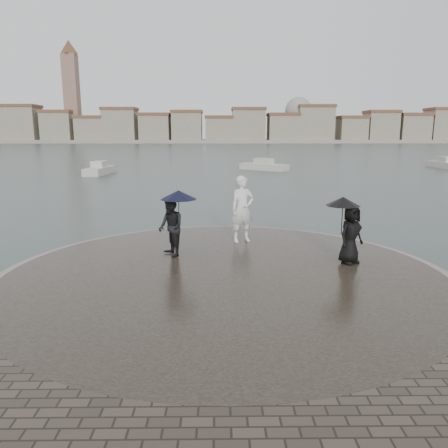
{
  "coord_description": "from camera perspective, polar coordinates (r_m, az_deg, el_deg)",
  "views": [
    {
      "loc": [
        -0.15,
        -7.91,
        4.14
      ],
      "look_at": [
        0.0,
        4.8,
        1.45
      ],
      "focal_mm": 35.0,
      "sensor_mm": 36.0,
      "label": 1
    }
  ],
  "objects": [
    {
      "name": "far_skyline",
      "position": [
        168.74,
        -2.83,
        12.44
      ],
      "size": [
        260.0,
        20.0,
        37.0
      ],
      "color": "gray",
      "rests_on": "ground"
    },
    {
      "name": "visitor_left",
      "position": [
        13.46,
        -6.72,
        0.63
      ],
      "size": [
        1.34,
        1.23,
        2.04
      ],
      "color": "black",
      "rests_on": "quay_tip"
    },
    {
      "name": "visitor_right",
      "position": [
        13.15,
        15.99,
        -0.28
      ],
      "size": [
        1.25,
        1.07,
        1.95
      ],
      "color": "black",
      "rests_on": "quay_tip"
    },
    {
      "name": "quay_tip",
      "position": [
        12.08,
        0.07,
        -7.18
      ],
      "size": [
        11.9,
        11.9,
        0.36
      ],
      "primitive_type": "cylinder",
      "color": "#2D261E",
      "rests_on": "ground"
    },
    {
      "name": "kerb_ring",
      "position": [
        12.09,
        0.07,
        -7.28
      ],
      "size": [
        12.5,
        12.5,
        0.32
      ],
      "primitive_type": "cylinder",
      "color": "gray",
      "rests_on": "ground"
    },
    {
      "name": "statue",
      "position": [
        15.16,
        2.42,
        1.96
      ],
      "size": [
        0.98,
        0.81,
        2.3
      ],
      "primitive_type": "imported",
      "rotation": [
        0.0,
        0.0,
        0.35
      ],
      "color": "white",
      "rests_on": "quay_tip"
    },
    {
      "name": "boats",
      "position": [
        48.27,
        7.13,
        7.39
      ],
      "size": [
        40.38,
        12.64,
        1.5
      ],
      "color": "beige",
      "rests_on": "ground"
    },
    {
      "name": "ground",
      "position": [
        8.93,
        0.38,
        -15.67
      ],
      "size": [
        400.0,
        400.0,
        0.0
      ],
      "primitive_type": "plane",
      "color": "#2B3835",
      "rests_on": "ground"
    }
  ]
}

